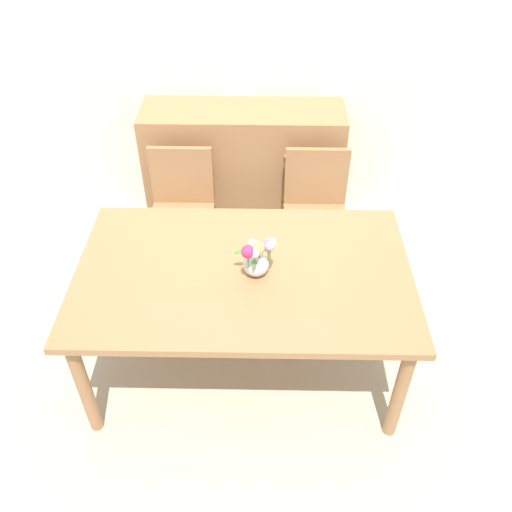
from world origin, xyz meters
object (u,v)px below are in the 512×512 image
object	(u,v)px
chair_right	(316,207)
flower_vase	(257,258)
chair_left	(182,206)
dining_table	(244,281)
dresser	(244,173)

from	to	relation	value
chair_right	flower_vase	size ratio (longest dim) A/B	3.64
chair_left	flower_vase	world-z (taller)	flower_vase
dining_table	chair_left	bearing A→B (deg)	116.98
dresser	flower_vase	size ratio (longest dim) A/B	5.69
dining_table	chair_right	distance (m)	1.00
chair_right	dresser	bearing A→B (deg)	-41.78
dresser	chair_right	bearing A→B (deg)	-41.78
chair_right	dresser	distance (m)	0.67
dresser	chair_left	bearing A→B (deg)	-131.96
flower_vase	dresser	bearing A→B (deg)	95.09
dining_table	chair_left	size ratio (longest dim) A/B	1.96
dining_table	chair_left	world-z (taller)	chair_left
chair_left	flower_vase	distance (m)	1.11
dining_table	chair_left	xyz separation A→B (m)	(-0.45, 0.88, -0.15)
dresser	flower_vase	xyz separation A→B (m)	(0.12, -1.37, 0.36)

